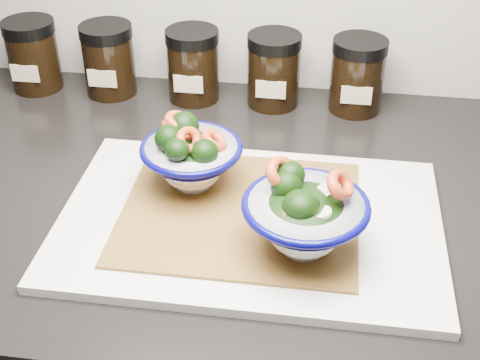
# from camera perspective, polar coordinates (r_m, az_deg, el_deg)

# --- Properties ---
(countertop) EXTENTS (3.50, 0.60, 0.04)m
(countertop) POSITION_cam_1_polar(r_m,az_deg,el_deg) (0.89, -7.74, -1.24)
(countertop) COLOR black
(countertop) RESTS_ON cabinet
(cutting_board) EXTENTS (0.45, 0.30, 0.01)m
(cutting_board) POSITION_cam_1_polar(r_m,az_deg,el_deg) (0.80, 0.83, -3.58)
(cutting_board) COLOR silver
(cutting_board) RESTS_ON countertop
(bamboo_mat) EXTENTS (0.28, 0.24, 0.00)m
(bamboo_mat) POSITION_cam_1_polar(r_m,az_deg,el_deg) (0.80, 0.00, -2.71)
(bamboo_mat) COLOR olive
(bamboo_mat) RESTS_ON cutting_board
(bowl_left) EXTENTS (0.13, 0.13, 0.09)m
(bowl_left) POSITION_cam_1_polar(r_m,az_deg,el_deg) (0.82, -4.22, 2.01)
(bowl_left) COLOR white
(bowl_left) RESTS_ON bamboo_mat
(bowl_right) EXTENTS (0.14, 0.14, 0.11)m
(bowl_right) POSITION_cam_1_polar(r_m,az_deg,el_deg) (0.72, 5.51, -3.12)
(bowl_right) COLOR white
(bowl_right) RESTS_ON bamboo_mat
(spice_jar_a) EXTENTS (0.08, 0.08, 0.11)m
(spice_jar_a) POSITION_cam_1_polar(r_m,az_deg,el_deg) (1.13, -17.25, 10.16)
(spice_jar_a) COLOR black
(spice_jar_a) RESTS_ON countertop
(spice_jar_b) EXTENTS (0.08, 0.08, 0.11)m
(spice_jar_b) POSITION_cam_1_polar(r_m,az_deg,el_deg) (1.09, -11.14, 10.05)
(spice_jar_b) COLOR black
(spice_jar_b) RESTS_ON countertop
(spice_jar_c) EXTENTS (0.08, 0.08, 0.11)m
(spice_jar_c) POSITION_cam_1_polar(r_m,az_deg,el_deg) (1.05, -4.03, 9.78)
(spice_jar_c) COLOR black
(spice_jar_c) RESTS_ON countertop
(spice_jar_d) EXTENTS (0.08, 0.08, 0.11)m
(spice_jar_d) POSITION_cam_1_polar(r_m,az_deg,el_deg) (1.03, 2.89, 9.37)
(spice_jar_d) COLOR black
(spice_jar_d) RESTS_ON countertop
(spice_jar_e) EXTENTS (0.08, 0.08, 0.11)m
(spice_jar_e) POSITION_cam_1_polar(r_m,az_deg,el_deg) (1.03, 9.98, 8.81)
(spice_jar_e) COLOR black
(spice_jar_e) RESTS_ON countertop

